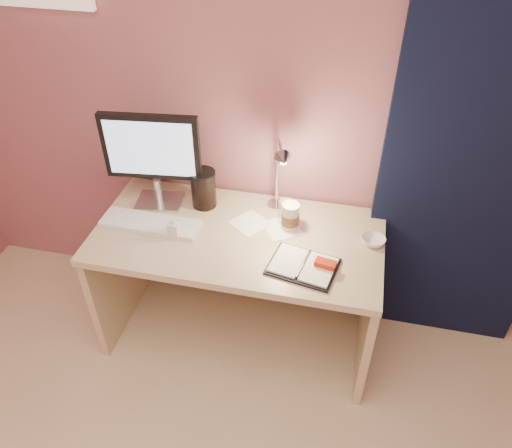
% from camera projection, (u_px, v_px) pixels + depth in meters
% --- Properties ---
extents(room, '(3.50, 3.50, 3.50)m').
position_uv_depth(room, '(458.00, 151.00, 2.24)').
color(room, '#C6B28E').
rests_on(room, ground).
extents(desk, '(1.40, 0.70, 0.73)m').
position_uv_depth(desk, '(242.00, 258.00, 2.62)').
color(desk, tan).
rests_on(desk, ground).
extents(monitor, '(0.48, 0.20, 0.51)m').
position_uv_depth(monitor, '(152.00, 153.00, 2.42)').
color(monitor, silver).
rests_on(monitor, desk).
extents(keyboard, '(0.50, 0.15, 0.02)m').
position_uv_depth(keyboard, '(150.00, 223.00, 2.47)').
color(keyboard, white).
rests_on(keyboard, desk).
extents(planner, '(0.33, 0.27, 0.05)m').
position_uv_depth(planner, '(305.00, 266.00, 2.23)').
color(planner, black).
rests_on(planner, desk).
extents(paper_b, '(0.22, 0.22, 0.00)m').
position_uv_depth(paper_b, '(250.00, 223.00, 2.48)').
color(paper_b, white).
rests_on(paper_b, desk).
extents(paper_c, '(0.23, 0.23, 0.00)m').
position_uv_depth(paper_c, '(282.00, 228.00, 2.45)').
color(paper_c, white).
rests_on(paper_c, desk).
extents(coffee_cup, '(0.09, 0.09, 0.14)m').
position_uv_depth(coffee_cup, '(290.00, 217.00, 2.42)').
color(coffee_cup, silver).
rests_on(coffee_cup, desk).
extents(clear_cup, '(0.07, 0.07, 0.12)m').
position_uv_depth(clear_cup, '(285.00, 211.00, 2.46)').
color(clear_cup, white).
rests_on(clear_cup, desk).
extents(bowl, '(0.12, 0.12, 0.04)m').
position_uv_depth(bowl, '(373.00, 241.00, 2.35)').
color(bowl, silver).
rests_on(bowl, desk).
extents(lotion_bottle, '(0.06, 0.06, 0.12)m').
position_uv_depth(lotion_bottle, '(174.00, 226.00, 2.37)').
color(lotion_bottle, silver).
rests_on(lotion_bottle, desk).
extents(dark_jar, '(0.13, 0.13, 0.18)m').
position_uv_depth(dark_jar, '(204.00, 190.00, 2.55)').
color(dark_jar, black).
rests_on(dark_jar, desk).
extents(desk_lamp, '(0.15, 0.26, 0.42)m').
position_uv_depth(desk_lamp, '(267.00, 173.00, 2.36)').
color(desk_lamp, silver).
rests_on(desk_lamp, desk).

